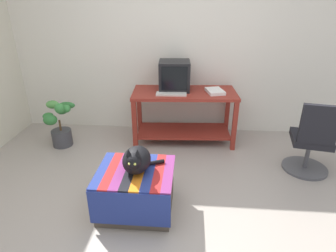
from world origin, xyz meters
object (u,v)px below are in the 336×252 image
(keyboard, at_px, (171,94))
(book, at_px, (215,91))
(tv_monitor, at_px, (174,76))
(ottoman_with_blanket, at_px, (136,190))
(cat, at_px, (136,160))
(potted_plant, at_px, (60,125))
(desk, at_px, (184,108))
(office_chair, at_px, (311,143))

(keyboard, distance_m, book, 0.59)
(book, bearing_deg, tv_monitor, 153.80)
(ottoman_with_blanket, xyz_separation_m, cat, (0.02, -0.00, 0.34))
(book, distance_m, potted_plant, 2.16)
(keyboard, bearing_deg, book, 11.03)
(desk, relative_size, tv_monitor, 3.30)
(desk, xyz_separation_m, book, (0.41, -0.02, 0.25))
(book, relative_size, potted_plant, 0.43)
(ottoman_with_blanket, height_order, office_chair, office_chair)
(keyboard, distance_m, potted_plant, 1.59)
(cat, bearing_deg, tv_monitor, 81.94)
(office_chair, bearing_deg, ottoman_with_blanket, 33.68)
(book, relative_size, ottoman_with_blanket, 0.40)
(book, bearing_deg, office_chair, -48.53)
(tv_monitor, bearing_deg, office_chair, -29.95)
(ottoman_with_blanket, bearing_deg, desk, 75.09)
(desk, xyz_separation_m, office_chair, (1.48, -0.72, -0.11))
(keyboard, height_order, cat, keyboard)
(desk, bearing_deg, potted_plant, -173.02)
(keyboard, height_order, ottoman_with_blanket, keyboard)
(tv_monitor, relative_size, keyboard, 1.09)
(keyboard, bearing_deg, office_chair, -20.92)
(tv_monitor, relative_size, book, 1.53)
(keyboard, relative_size, book, 1.41)
(book, xyz_separation_m, potted_plant, (-2.10, -0.29, -0.45))
(desk, height_order, book, book)
(potted_plant, bearing_deg, ottoman_with_blanket, -43.61)
(desk, bearing_deg, cat, -107.66)
(potted_plant, bearing_deg, tv_monitor, 14.37)
(book, relative_size, office_chair, 0.32)
(cat, height_order, potted_plant, cat)
(ottoman_with_blanket, bearing_deg, keyboard, 80.07)
(tv_monitor, relative_size, office_chair, 0.49)
(tv_monitor, relative_size, cat, 1.15)
(desk, height_order, potted_plant, desk)
(desk, relative_size, office_chair, 1.62)
(ottoman_with_blanket, height_order, cat, cat)
(keyboard, xyz_separation_m, ottoman_with_blanket, (-0.24, -1.38, -0.53))
(desk, bearing_deg, book, -6.71)
(ottoman_with_blanket, relative_size, potted_plant, 1.08)
(book, bearing_deg, potted_plant, 172.55)
(cat, distance_m, office_chair, 2.04)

